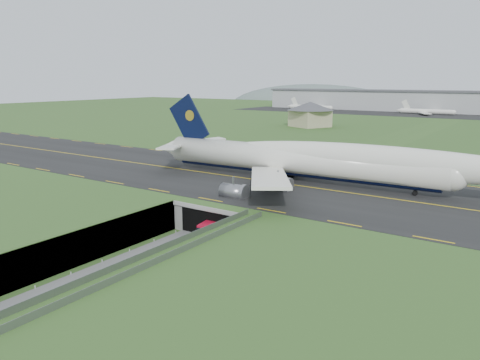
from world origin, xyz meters
The scene contains 10 objects.
ground centered at (0.00, 0.00, 0.00)m, with size 900.00×900.00×0.00m, color #305020.
airfield_deck centered at (0.00, 0.00, 3.00)m, with size 800.00×800.00×6.00m, color gray.
trench_road centered at (0.00, -7.50, 0.10)m, with size 12.00×75.00×0.20m, color slate.
taxiway centered at (0.00, 33.00, 6.09)m, with size 800.00×44.00×0.18m, color black.
tunnel_portal centered at (0.00, 16.71, 3.33)m, with size 17.00×22.30×6.00m.
guideway centered at (11.00, -19.11, 5.32)m, with size 3.00×53.00×7.05m.
jumbo_jet centered at (10.29, 37.23, 11.50)m, with size 96.39×61.66×20.41m.
shuttle_tram centered at (1.50, 8.47, 1.78)m, with size 4.32×8.39×3.25m.
service_building centered at (-49.95, 155.33, 13.43)m, with size 30.56×30.56×12.55m.
cargo_terminal centered at (-0.18, 299.41, 13.96)m, with size 320.00×67.00×15.60m.
Camera 1 is at (53.35, -58.93, 29.59)m, focal length 35.00 mm.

